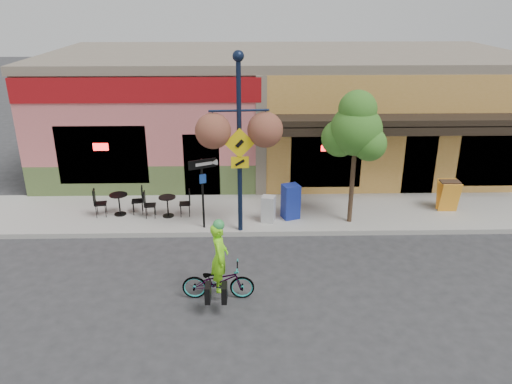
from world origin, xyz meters
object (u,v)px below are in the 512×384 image
(lamp_post, at_px, (239,146))
(newspaper_box_blue, at_px, (291,201))
(bicycle, at_px, (218,281))
(one_way_sign, at_px, (203,194))
(cyclist_rider, at_px, (220,267))
(street_tree, at_px, (354,158))
(newspaper_box_grey, at_px, (268,209))
(building, at_px, (282,108))

(lamp_post, height_order, newspaper_box_blue, lamp_post)
(lamp_post, distance_m, newspaper_box_blue, 2.67)
(bicycle, distance_m, newspaper_box_blue, 4.58)
(lamp_post, relative_size, one_way_sign, 2.41)
(cyclist_rider, bearing_deg, one_way_sign, 11.35)
(cyclist_rider, xyz_separation_m, one_way_sign, (-0.64, 3.46, 0.39))
(bicycle, height_order, newspaper_box_blue, newspaper_box_blue)
(lamp_post, relative_size, street_tree, 1.27)
(cyclist_rider, height_order, lamp_post, lamp_post)
(bicycle, height_order, street_tree, street_tree)
(lamp_post, xyz_separation_m, newspaper_box_grey, (0.84, 0.55, -2.15))
(lamp_post, bearing_deg, newspaper_box_grey, 29.53)
(bicycle, xyz_separation_m, one_way_sign, (-0.59, 3.46, 0.78))
(lamp_post, distance_m, street_tree, 3.40)
(one_way_sign, xyz_separation_m, street_tree, (4.39, 0.33, 0.95))
(cyclist_rider, distance_m, newspaper_box_grey, 4.04)
(cyclist_rider, relative_size, street_tree, 0.41)
(bicycle, relative_size, one_way_sign, 0.78)
(street_tree, bearing_deg, cyclist_rider, -134.77)
(bicycle, height_order, one_way_sign, one_way_sign)
(lamp_post, relative_size, newspaper_box_grey, 6.27)
(one_way_sign, relative_size, street_tree, 0.53)
(newspaper_box_blue, relative_size, newspaper_box_grey, 1.32)
(cyclist_rider, height_order, newspaper_box_grey, cyclist_rider)
(cyclist_rider, height_order, newspaper_box_blue, cyclist_rider)
(one_way_sign, bearing_deg, bicycle, -104.58)
(newspaper_box_blue, bearing_deg, street_tree, -29.37)
(cyclist_rider, bearing_deg, street_tree, -43.87)
(bicycle, distance_m, newspaper_box_grey, 4.05)
(lamp_post, bearing_deg, bicycle, -102.23)
(building, relative_size, cyclist_rider, 11.06)
(one_way_sign, distance_m, newspaper_box_blue, 2.75)
(bicycle, bearing_deg, lamp_post, -7.65)
(building, distance_m, lamp_post, 7.07)
(building, distance_m, one_way_sign, 7.29)
(cyclist_rider, bearing_deg, building, -11.00)
(lamp_post, bearing_deg, one_way_sign, 166.56)
(bicycle, relative_size, newspaper_box_grey, 2.04)
(bicycle, distance_m, one_way_sign, 3.59)
(cyclist_rider, relative_size, lamp_post, 0.32)
(cyclist_rider, distance_m, one_way_sign, 3.54)
(building, distance_m, bicycle, 10.51)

